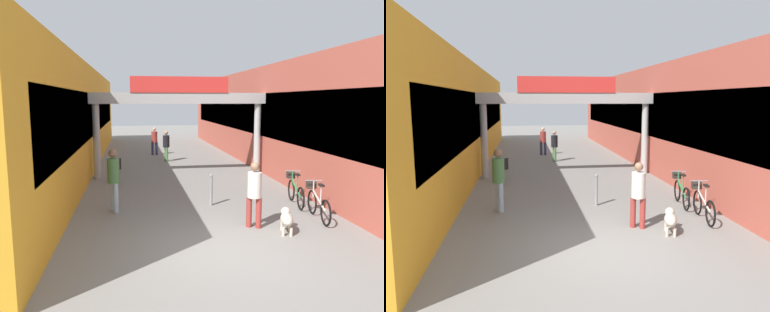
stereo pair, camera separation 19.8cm
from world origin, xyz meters
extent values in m
plane|color=gray|center=(0.00, 0.00, 0.00)|extent=(80.00, 80.00, 0.00)
cube|color=gold|center=(-5.10, 11.00, 2.28)|extent=(3.00, 26.00, 4.56)
cube|color=black|center=(-3.62, 11.00, 2.51)|extent=(0.04, 23.40, 1.83)
cube|color=#B25142|center=(5.10, 11.00, 2.28)|extent=(3.00, 26.00, 4.56)
cube|color=black|center=(3.62, 11.00, 2.51)|extent=(0.04, 23.40, 1.83)
cylinder|color=#B2B2B2|center=(-3.35, 8.04, 1.49)|extent=(0.28, 0.28, 2.99)
cylinder|color=#B2B2B2|center=(3.35, 8.04, 1.49)|extent=(0.28, 0.28, 2.99)
cube|color=#B2B2B2|center=(0.00, 8.04, 3.21)|extent=(7.40, 0.44, 0.44)
cube|color=red|center=(0.00, 7.84, 3.75)|extent=(3.96, 0.10, 0.64)
cylinder|color=#99332D|center=(0.88, 1.36, 0.38)|extent=(0.19, 0.19, 0.76)
cylinder|color=#99332D|center=(1.09, 1.24, 0.38)|extent=(0.19, 0.19, 0.76)
cylinder|color=silver|center=(0.98, 1.30, 1.08)|extent=(0.46, 0.46, 0.63)
sphere|color=#8C664C|center=(0.98, 1.30, 1.53)|extent=(0.29, 0.29, 0.22)
cylinder|color=#A5BFE0|center=(-2.54, 3.30, 0.42)|extent=(0.19, 0.19, 0.83)
cylinder|color=#A5BFE0|center=(-2.43, 3.09, 0.42)|extent=(0.19, 0.19, 0.83)
cylinder|color=#4C7F47|center=(-2.48, 3.19, 1.18)|extent=(0.46, 0.46, 0.69)
sphere|color=#8C664C|center=(-2.48, 3.19, 1.67)|extent=(0.32, 0.32, 0.24)
cylinder|color=#4C7F47|center=(-0.23, 11.95, 0.37)|extent=(0.16, 0.16, 0.74)
cylinder|color=#4C7F47|center=(-0.20, 11.71, 0.37)|extent=(0.16, 0.16, 0.74)
cylinder|color=black|center=(-0.22, 11.83, 1.04)|extent=(0.38, 0.38, 0.61)
sphere|color=tan|center=(-0.22, 11.83, 1.48)|extent=(0.23, 0.23, 0.21)
cylinder|color=navy|center=(-0.56, 14.19, 0.37)|extent=(0.14, 0.14, 0.74)
cylinder|color=navy|center=(-0.80, 14.18, 0.37)|extent=(0.14, 0.14, 0.74)
cylinder|color=#99332D|center=(-0.68, 14.19, 1.05)|extent=(0.35, 0.35, 0.61)
sphere|color=tan|center=(-0.68, 14.19, 1.49)|extent=(0.22, 0.22, 0.21)
ellipsoid|color=beige|center=(1.62, 0.77, 0.35)|extent=(0.48, 0.72, 0.27)
sphere|color=beige|center=(1.71, 1.06, 0.44)|extent=(0.28, 0.28, 0.23)
sphere|color=white|center=(1.68, 0.96, 0.33)|extent=(0.20, 0.20, 0.16)
cylinder|color=beige|center=(1.59, 0.99, 0.11)|extent=(0.09, 0.09, 0.21)
cylinder|color=beige|center=(1.76, 0.94, 0.11)|extent=(0.09, 0.09, 0.21)
cylinder|color=beige|center=(1.48, 0.61, 0.11)|extent=(0.09, 0.09, 0.21)
cylinder|color=beige|center=(1.64, 0.56, 0.11)|extent=(0.09, 0.09, 0.21)
torus|color=black|center=(2.94, 2.13, 0.34)|extent=(0.14, 0.67, 0.67)
torus|color=black|center=(2.80, 1.12, 0.34)|extent=(0.14, 0.67, 0.67)
cube|color=beige|center=(2.87, 1.63, 0.52)|extent=(0.17, 0.94, 0.34)
cylinder|color=beige|center=(2.85, 1.51, 0.74)|extent=(0.04, 0.04, 0.42)
cube|color=black|center=(2.85, 1.51, 0.96)|extent=(0.13, 0.23, 0.05)
cylinder|color=beige|center=(2.93, 2.07, 0.72)|extent=(0.04, 0.04, 0.46)
cylinder|color=gray|center=(2.93, 2.07, 0.96)|extent=(0.46, 0.09, 0.03)
cube|color=#332D28|center=(2.96, 2.27, 0.80)|extent=(0.27, 0.23, 0.20)
torus|color=black|center=(2.95, 3.53, 0.34)|extent=(0.16, 0.67, 0.67)
torus|color=black|center=(2.79, 2.52, 0.34)|extent=(0.16, 0.67, 0.67)
cube|color=#338C4C|center=(2.87, 3.03, 0.52)|extent=(0.18, 0.94, 0.34)
cylinder|color=#338C4C|center=(2.85, 2.91, 0.74)|extent=(0.04, 0.04, 0.42)
cube|color=black|center=(2.85, 2.91, 0.96)|extent=(0.13, 0.23, 0.05)
cylinder|color=#338C4C|center=(2.94, 3.47, 0.72)|extent=(0.04, 0.04, 0.46)
cylinder|color=gray|center=(2.94, 3.47, 0.96)|extent=(0.46, 0.10, 0.03)
cube|color=#332D28|center=(2.97, 3.67, 0.80)|extent=(0.27, 0.24, 0.20)
cylinder|color=gray|center=(0.35, 3.40, 0.44)|extent=(0.10, 0.10, 0.88)
sphere|color=gray|center=(0.35, 3.40, 0.91)|extent=(0.10, 0.10, 0.10)
cylinder|color=gray|center=(-2.90, 7.31, 0.23)|extent=(0.04, 0.04, 0.45)
cylinder|color=gray|center=(-2.72, 7.60, 0.23)|extent=(0.04, 0.04, 0.45)
cylinder|color=gray|center=(-2.60, 7.14, 0.23)|extent=(0.04, 0.04, 0.45)
cylinder|color=gray|center=(-2.43, 7.43, 0.23)|extent=(0.04, 0.04, 0.45)
cube|color=black|center=(-2.66, 7.37, 0.47)|extent=(0.55, 0.55, 0.04)
cube|color=black|center=(-2.51, 7.28, 0.69)|extent=(0.24, 0.37, 0.40)
camera|label=1|loc=(-1.93, -7.26, 3.11)|focal=35.00mm
camera|label=2|loc=(-1.74, -7.29, 3.11)|focal=35.00mm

